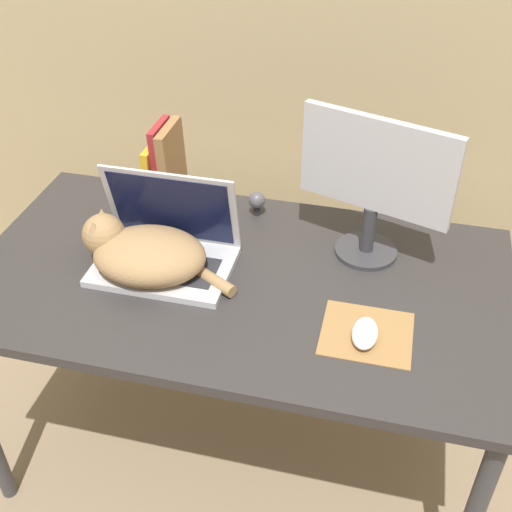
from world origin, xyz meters
TOP-DOWN VIEW (x-y plane):
  - desk at (0.00, 0.37)m, footprint 1.37×0.75m
  - laptop at (-0.19, 0.38)m, footprint 0.35×0.24m
  - cat at (-0.23, 0.33)m, footprint 0.42×0.24m
  - external_monitor at (0.30, 0.55)m, footprint 0.38×0.16m
  - mousepad at (0.34, 0.24)m, footprint 0.21×0.19m
  - computer_mouse at (0.34, 0.22)m, footprint 0.06×0.10m
  - book_row at (-0.29, 0.66)m, footprint 0.09×0.16m
  - webcam at (-0.02, 0.66)m, footprint 0.05×0.05m

SIDE VIEW (x-z plane):
  - desk at x=0.00m, z-range 0.28..0.99m
  - mousepad at x=0.34m, z-range 0.70..0.71m
  - computer_mouse at x=0.34m, z-range 0.71..0.74m
  - webcam at x=-0.02m, z-range 0.71..0.79m
  - laptop at x=-0.19m, z-range 0.63..0.88m
  - cat at x=-0.23m, z-range 0.69..0.84m
  - book_row at x=-0.29m, z-range 0.69..0.95m
  - external_monitor at x=0.30m, z-range 0.73..1.12m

